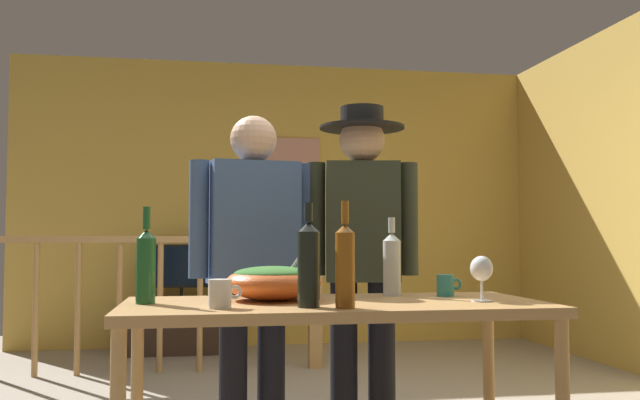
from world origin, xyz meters
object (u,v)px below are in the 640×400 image
object	(u,v)px
wine_bottle_amber	(345,264)
mug_white	(220,294)
wine_bottle_dark	(309,263)
wine_bottle_green	(146,264)
flat_screen_tv	(182,267)
serving_table	(335,322)
mug_teal	(446,285)
person_standing_left	(253,254)
person_standing_right	(362,246)
wine_glass	(482,270)
wine_bottle_clear	(392,263)
framed_picture	(292,162)
salad_bowl	(273,281)
stair_railing	(207,289)
tv_console	(181,326)

from	to	relation	value
wine_bottle_amber	mug_white	distance (m)	0.44
wine_bottle_dark	wine_bottle_green	bearing A→B (deg)	158.53
wine_bottle_dark	mug_white	distance (m)	0.32
flat_screen_tv	wine_bottle_green	size ratio (longest dim) A/B	1.84
serving_table	mug_teal	bearing A→B (deg)	17.16
serving_table	wine_bottle_dark	size ratio (longest dim) A/B	4.34
mug_teal	wine_bottle_dark	bearing A→B (deg)	-151.38
serving_table	person_standing_left	world-z (taller)	person_standing_left
wine_bottle_green	person_standing_right	distance (m)	1.14
wine_glass	wine_bottle_dark	distance (m)	0.69
flat_screen_tv	wine_bottle_clear	xyz separation A→B (m)	(0.97, -3.39, 0.15)
framed_picture	wine_bottle_amber	bearing A→B (deg)	-94.79
wine_glass	mug_teal	size ratio (longest dim) A/B	1.62
flat_screen_tv	wine_bottle_clear	size ratio (longest dim) A/B	2.00
person_standing_left	serving_table	bearing A→B (deg)	102.68
serving_table	wine_glass	distance (m)	0.59
salad_bowl	wine_bottle_amber	xyz separation A→B (m)	(0.21, -0.34, 0.08)
flat_screen_tv	wine_glass	bearing A→B (deg)	-71.60
stair_railing	wine_bottle_amber	world-z (taller)	wine_bottle_amber
wine_bottle_dark	serving_table	bearing A→B (deg)	55.75
tv_console	flat_screen_tv	size ratio (longest dim) A/B	1.38
wine_bottle_green	mug_teal	xyz separation A→B (m)	(1.19, 0.12, -0.10)
mug_teal	wine_glass	bearing A→B (deg)	-77.96
serving_table	salad_bowl	size ratio (longest dim) A/B	4.23
wine_bottle_dark	person_standing_left	xyz separation A→B (m)	(-0.13, 0.84, 0.01)
wine_bottle_clear	mug_teal	world-z (taller)	wine_bottle_clear
wine_bottle_clear	mug_white	distance (m)	0.82
wine_bottle_green	person_standing_left	size ratio (longest dim) A/B	0.22
salad_bowl	person_standing_left	distance (m)	0.56
wine_bottle_dark	person_standing_right	distance (m)	0.93
flat_screen_tv	person_standing_left	xyz separation A→B (m)	(0.42, -2.96, 0.18)
mug_white	mug_teal	size ratio (longest dim) A/B	1.09
wine_glass	mug_teal	bearing A→B (deg)	102.04
flat_screen_tv	salad_bowl	bearing A→B (deg)	-82.55
flat_screen_tv	person_standing_right	size ratio (longest dim) A/B	0.40
wine_glass	wine_bottle_green	distance (m)	1.25
framed_picture	wine_bottle_amber	size ratio (longest dim) A/B	1.46
wine_glass	wine_bottle_green	size ratio (longest dim) A/B	0.49
salad_bowl	wine_bottle_amber	size ratio (longest dim) A/B	1.01
flat_screen_tv	wine_bottle_amber	world-z (taller)	wine_bottle_amber
person_standing_right	stair_railing	bearing A→B (deg)	-61.85
flat_screen_tv	wine_glass	distance (m)	3.90
wine_bottle_clear	wine_bottle_dark	bearing A→B (deg)	-135.59
framed_picture	mug_white	world-z (taller)	framed_picture
stair_railing	wine_bottle_dark	world-z (taller)	wine_bottle_dark
mug_white	person_standing_right	distance (m)	1.09
mug_white	flat_screen_tv	bearing A→B (deg)	93.80
flat_screen_tv	person_standing_left	distance (m)	2.99
wine_bottle_amber	stair_railing	bearing A→B (deg)	98.55
wine_bottle_clear	wine_bottle_dark	world-z (taller)	wine_bottle_dark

